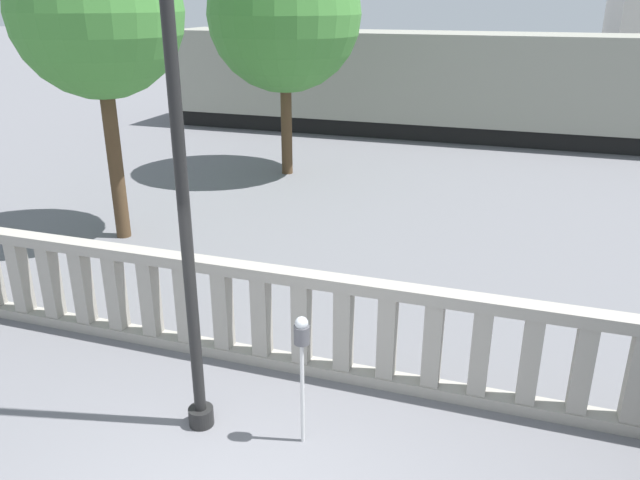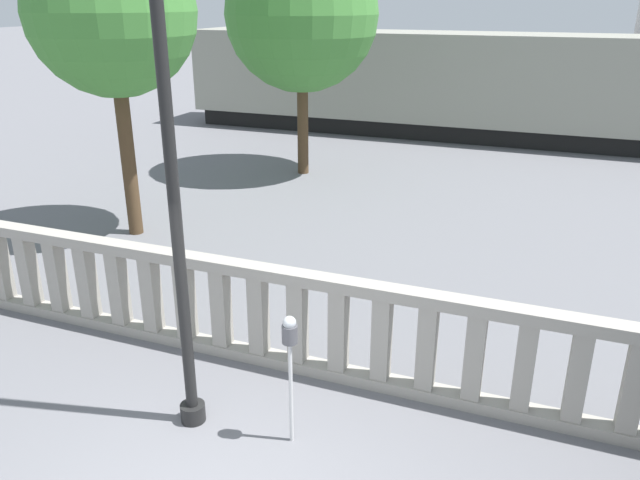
{
  "view_description": "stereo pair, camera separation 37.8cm",
  "coord_description": "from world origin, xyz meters",
  "px_view_note": "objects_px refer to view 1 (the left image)",
  "views": [
    {
      "loc": [
        2.02,
        -3.37,
        4.26
      ],
      "look_at": [
        -0.36,
        3.78,
        1.32
      ],
      "focal_mm": 35.0,
      "sensor_mm": 36.0,
      "label": 1
    },
    {
      "loc": [
        2.37,
        -3.24,
        4.26
      ],
      "look_at": [
        -0.36,
        3.78,
        1.32
      ],
      "focal_mm": 35.0,
      "sensor_mm": 36.0,
      "label": 2
    }
  ],
  "objects_px": {
    "train_near": "(493,84)",
    "tree_left": "(284,14)",
    "lamppost": "(176,111)",
    "tree_right": "(97,13)",
    "parking_meter": "(302,345)"
  },
  "relations": [
    {
      "from": "lamppost",
      "to": "train_near",
      "type": "relative_size",
      "value": 0.25
    },
    {
      "from": "lamppost",
      "to": "tree_left",
      "type": "height_order",
      "value": "tree_left"
    },
    {
      "from": "train_near",
      "to": "tree_left",
      "type": "distance_m",
      "value": 7.87
    },
    {
      "from": "tree_left",
      "to": "tree_right",
      "type": "distance_m",
      "value": 5.44
    },
    {
      "from": "parking_meter",
      "to": "tree_right",
      "type": "relative_size",
      "value": 0.26
    },
    {
      "from": "train_near",
      "to": "tree_right",
      "type": "height_order",
      "value": "tree_right"
    },
    {
      "from": "lamppost",
      "to": "parking_meter",
      "type": "relative_size",
      "value": 3.66
    },
    {
      "from": "lamppost",
      "to": "tree_right",
      "type": "bearing_deg",
      "value": 132.19
    },
    {
      "from": "parking_meter",
      "to": "tree_right",
      "type": "bearing_deg",
      "value": 139.57
    },
    {
      "from": "tree_left",
      "to": "parking_meter",
      "type": "bearing_deg",
      "value": -67.93
    },
    {
      "from": "parking_meter",
      "to": "tree_left",
      "type": "distance_m",
      "value": 10.88
    },
    {
      "from": "lamppost",
      "to": "tree_right",
      "type": "distance_m",
      "value": 6.2
    },
    {
      "from": "lamppost",
      "to": "tree_right",
      "type": "xyz_separation_m",
      "value": [
        -4.14,
        4.57,
        0.69
      ]
    },
    {
      "from": "tree_right",
      "to": "tree_left",
      "type": "bearing_deg",
      "value": 76.12
    },
    {
      "from": "lamppost",
      "to": "tree_left",
      "type": "distance_m",
      "value": 10.26
    }
  ]
}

